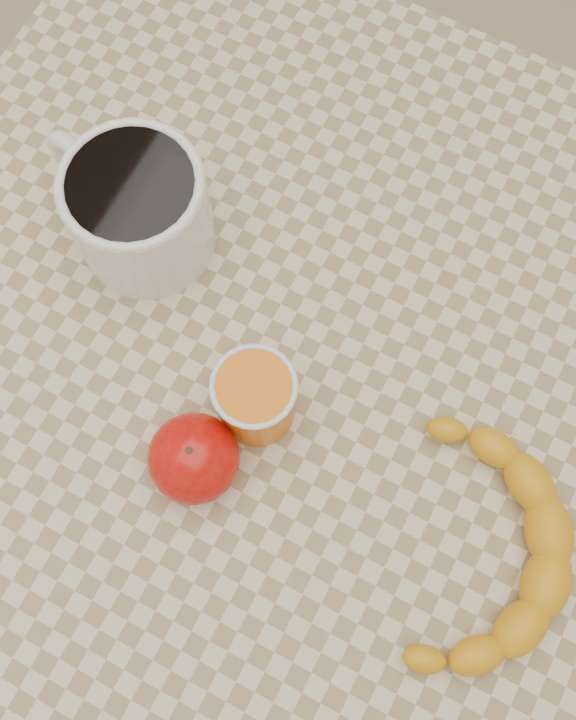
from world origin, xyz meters
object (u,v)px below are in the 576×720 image
at_px(orange_juice_glass, 256,398).
at_px(banana, 483,554).
at_px(coffee_mug, 136,207).
at_px(apple, 194,458).
at_px(table, 288,392).

distance_m(orange_juice_glass, banana, 0.22).
distance_m(coffee_mug, orange_juice_glass, 0.19).
height_order(coffee_mug, apple, coffee_mug).
height_order(table, apple, apple).
bearing_deg(table, apple, -103.50).
relative_size(coffee_mug, orange_juice_glass, 2.24).
bearing_deg(banana, apple, -178.88).
height_order(table, orange_juice_glass, orange_juice_glass).
bearing_deg(coffee_mug, apple, -48.25).
bearing_deg(apple, orange_juice_glass, 71.78).
relative_size(coffee_mug, apple, 2.24).
relative_size(orange_juice_glass, apple, 1.00).
distance_m(table, apple, 0.17).
height_order(orange_juice_glass, banana, orange_juice_glass).
height_order(coffee_mug, orange_juice_glass, coffee_mug).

